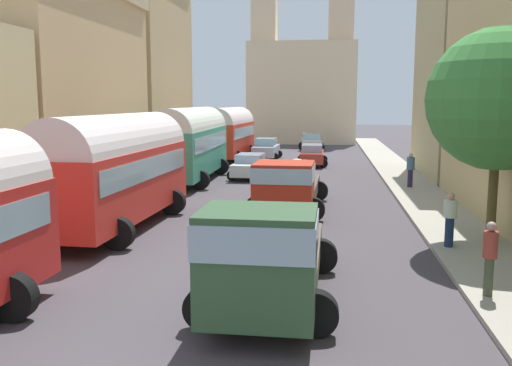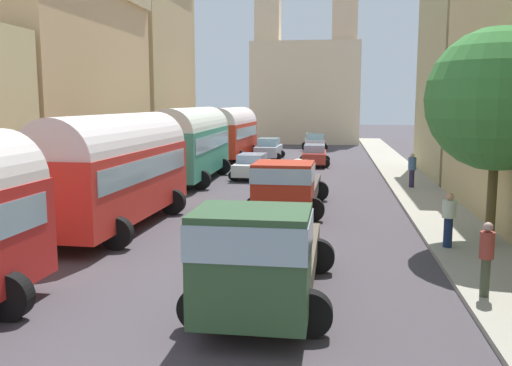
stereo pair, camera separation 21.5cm
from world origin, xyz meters
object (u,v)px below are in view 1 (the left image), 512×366
Objects in this scene: car_2 at (250,166)px; pedestrian_3 at (490,256)px; parked_bus_2 at (191,141)px; pedestrian_1 at (410,169)px; car_0 at (312,155)px; parked_bus_3 at (229,131)px; cargo_truck_1 at (288,184)px; car_1 at (311,141)px; pedestrian_2 at (450,218)px; parked_bus_1 at (116,166)px; car_3 at (266,149)px; cargo_truck_0 at (267,254)px.

pedestrian_3 is at bearing -67.40° from car_2.
pedestrian_1 is (11.80, -1.53, -1.23)m from parked_bus_2.
parked_bus_3 is at bearing 158.40° from car_0.
parked_bus_3 is 20.47m from cargo_truck_1.
car_1 is 24.09m from pedestrian_1.
pedestrian_1 is 11.98m from pedestrian_2.
car_1 is at bearing 98.34° from pedestrian_2.
cargo_truck_1 is at bearing -91.60° from car_0.
car_1 is 1.05× the size of car_2.
car_0 is at bearing 53.10° from parked_bus_2.
parked_bus_3 is 4.51× the size of pedestrian_3.
cargo_truck_1 is 10.48m from car_2.
parked_bus_1 is 13.92m from car_2.
parked_bus_1 reaches higher than car_3.
car_1 is 2.23× the size of pedestrian_1.
parked_bus_3 is 4.62× the size of pedestrian_2.
pedestrian_2 is 0.98× the size of pedestrian_3.
parked_bus_2 is 13.01m from car_3.
car_1 is at bearing 81.65° from car_2.
parked_bus_2 is 5.33× the size of pedestrian_2.
parked_bus_3 is 3.31m from car_3.
car_2 is 17.22m from pedestrian_2.
car_3 reaches higher than car_2.
parked_bus_3 reaches higher than cargo_truck_1.
parked_bus_2 reaches higher than car_2.
cargo_truck_1 is at bearing -90.06° from car_1.
cargo_truck_1 is at bearing 118.76° from pedestrian_3.
pedestrian_2 is (5.18, -35.37, 0.25)m from car_1.
cargo_truck_0 is at bearing -131.56° from pedestrian_2.
pedestrian_3 is (8.39, -30.43, 0.25)m from car_3.
car_0 is 1.06× the size of car_2.
parked_bus_3 is (0.19, 11.20, -0.07)m from parked_bus_2.
parked_bus_2 is 2.40× the size of car_2.
cargo_truck_0 is at bearing -89.62° from car_1.
car_1 is (5.83, 33.73, -1.46)m from parked_bus_1.
parked_bus_2 is at bearing 129.84° from pedestrian_2.
car_2 is at bearing 28.25° from parked_bus_2.
pedestrian_1 reaches higher than car_0.
car_2 is (2.87, 13.54, -1.49)m from parked_bus_1.
parked_bus_3 is 12.27m from car_1.
pedestrian_3 is (-0.58, -16.28, -0.00)m from pedestrian_1.
pedestrian_3 is (10.98, -5.95, -1.15)m from parked_bus_1.
car_1 is (-0.45, 13.17, 0.01)m from car_0.
car_1 is at bearing 74.46° from parked_bus_2.
pedestrian_1 reaches higher than car_2.
parked_bus_2 reaches higher than car_1.
pedestrian_3 reaches higher than car_1.
pedestrian_1 is (11.61, -12.73, -1.15)m from parked_bus_3.
car_0 is (0.48, 17.07, -0.43)m from cargo_truck_1.
parked_bus_1 reaches higher than pedestrian_2.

